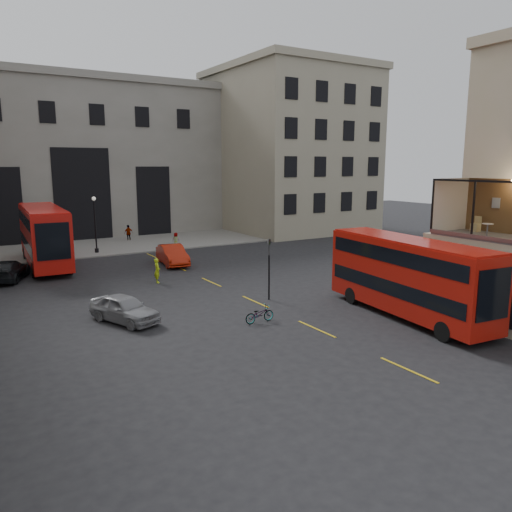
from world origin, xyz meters
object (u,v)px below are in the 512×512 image
bus_near (408,274)px  cyclist (157,271)px  bicycle (259,314)px  pedestrian_c (129,233)px  car_b (172,255)px  car_c (8,270)px  cafe_chair_d (476,227)px  cafe_table_far (487,228)px  bus_far (44,233)px  pedestrian_d (176,240)px  pedestrian_b (61,251)px  street_lamp_b (96,228)px  traffic_light_near (269,261)px  car_a (124,309)px

bus_near → cyclist: bus_near is taller
bicycle → pedestrian_c: (2.81, 31.52, 0.44)m
car_b → cyclist: size_ratio=2.86×
car_c → cafe_chair_d: 31.28m
car_c → cafe_table_far: cafe_table_far is taller
bus_far → pedestrian_d: (12.66, 2.94, -1.96)m
bus_far → pedestrian_b: 2.61m
pedestrian_d → cafe_table_far: size_ratio=2.22×
cyclist → cafe_table_far: 21.30m
car_c → cafe_table_far: size_ratio=7.22×
street_lamp_b → cafe_table_far: (11.99, -31.70, 2.66)m
traffic_light_near → cyclist: bearing=118.6°
car_c → bicycle: 20.52m
bus_near → cafe_table_far: size_ratio=15.93×
bus_near → bicycle: size_ratio=6.42×
bicycle → car_c: bearing=29.7°
bus_far → cafe_table_far: 32.83m
pedestrian_c → pedestrian_d: pedestrian_c is taller
cafe_table_far → car_a: bearing=148.0°
cafe_table_far → car_b: bearing=108.9°
bus_near → car_a: bus_near is taller
bicycle → cafe_chair_d: bearing=-112.6°
traffic_light_near → pedestrian_c: size_ratio=2.13×
car_c → street_lamp_b: bearing=-115.5°
bicycle → cafe_chair_d: 12.90m
cyclist → cafe_chair_d: size_ratio=2.10×
cafe_table_far → pedestrian_c: bearing=100.6°
bus_far → pedestrian_d: bearing=13.1°
traffic_light_near → cyclist: (-4.30, 7.87, -1.55)m
street_lamp_b → car_a: street_lamp_b is taller
bus_far → pedestrian_b: bearing=40.2°
street_lamp_b → cafe_chair_d: size_ratio=6.38×
street_lamp_b → bus_near: 30.42m
street_lamp_b → bicycle: size_ratio=3.11×
bus_near → cyclist: (-8.80, 14.77, -1.55)m
pedestrian_b → bus_near: bearing=-96.7°
bus_far → cafe_table_far: cafe_table_far is taller
car_b → bus_far: bearing=159.8°
bicycle → cyclist: 11.49m
cyclist → bus_far: bearing=39.7°
cyclist → pedestrian_c: 20.57m
car_b → pedestrian_d: bearing=73.7°
traffic_light_near → bus_far: size_ratio=0.31×
bus_near → pedestrian_b: bus_near is taller
car_a → cafe_chair_d: cafe_chair_d is taller
car_c → pedestrian_b: pedestrian_b is taller
bus_near → pedestrian_c: bearing=97.5°
cafe_chair_d → cafe_table_far: bearing=-130.3°
traffic_light_near → cafe_chair_d: 11.88m
bus_near → cafe_table_far: 4.58m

